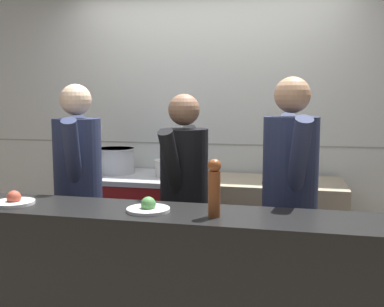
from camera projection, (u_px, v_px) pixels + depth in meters
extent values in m
cube|color=silver|center=(209.00, 127.00, 4.06)|extent=(8.00, 0.06, 2.60)
cube|color=gray|center=(208.00, 144.00, 4.05)|extent=(8.00, 0.00, 0.01)
cube|color=maroon|center=(140.00, 229.00, 3.90)|extent=(0.99, 0.70, 0.87)
cube|color=#B7BABF|center=(140.00, 177.00, 3.84)|extent=(1.01, 0.71, 0.04)
cube|color=#B7BABF|center=(126.00, 232.00, 3.57)|extent=(0.89, 0.03, 0.10)
cube|color=gray|center=(271.00, 235.00, 3.64)|extent=(1.13, 0.65, 0.90)
cube|color=black|center=(267.00, 299.00, 3.40)|extent=(1.11, 0.04, 0.10)
cube|color=black|center=(161.00, 296.00, 2.46)|extent=(2.82, 0.45, 0.96)
cylinder|color=#B7BABF|center=(115.00, 161.00, 3.92)|extent=(0.33, 0.33, 0.22)
cylinder|color=#B7BABF|center=(115.00, 149.00, 3.91)|extent=(0.35, 0.35, 0.01)
cylinder|color=beige|center=(171.00, 168.00, 3.75)|extent=(0.27, 0.27, 0.14)
cylinder|color=beige|center=(171.00, 160.00, 3.74)|extent=(0.28, 0.28, 0.01)
cone|color=#B7BABF|center=(291.00, 176.00, 3.55)|extent=(0.21, 0.21, 0.09)
cube|color=#B7BABF|center=(296.00, 184.00, 3.42)|extent=(0.30, 0.08, 0.01)
cube|color=black|center=(269.00, 183.00, 3.44)|extent=(0.11, 0.04, 0.02)
cylinder|color=white|center=(14.00, 203.00, 2.56)|extent=(0.23, 0.23, 0.02)
sphere|color=#B24733|center=(14.00, 198.00, 2.55)|extent=(0.08, 0.08, 0.08)
cylinder|color=white|center=(148.00, 210.00, 2.39)|extent=(0.23, 0.23, 0.02)
sphere|color=#4C8C47|center=(148.00, 204.00, 2.39)|extent=(0.08, 0.08, 0.08)
cylinder|color=brown|center=(214.00, 194.00, 2.27)|extent=(0.06, 0.06, 0.24)
sphere|color=brown|center=(214.00, 165.00, 2.25)|extent=(0.07, 0.07, 0.07)
cube|color=black|center=(81.00, 260.00, 3.27)|extent=(0.33, 0.27, 0.78)
cylinder|color=#262D4C|center=(78.00, 164.00, 3.19)|extent=(0.43, 0.43, 0.64)
sphere|color=beige|center=(76.00, 100.00, 3.13)|extent=(0.22, 0.22, 0.22)
cylinder|color=#262D4C|center=(81.00, 150.00, 3.37)|extent=(0.20, 0.34, 0.54)
cylinder|color=#262D4C|center=(73.00, 157.00, 2.98)|extent=(0.20, 0.34, 0.54)
cube|color=black|center=(184.00, 271.00, 3.09)|extent=(0.30, 0.22, 0.74)
cylinder|color=black|center=(184.00, 174.00, 3.01)|extent=(0.37, 0.37, 0.61)
sphere|color=#8C664C|center=(184.00, 110.00, 2.96)|extent=(0.21, 0.21, 0.21)
cylinder|color=black|center=(194.00, 160.00, 3.18)|extent=(0.14, 0.32, 0.51)
cylinder|color=black|center=(173.00, 168.00, 2.83)|extent=(0.14, 0.32, 0.51)
cube|color=black|center=(287.00, 280.00, 2.89)|extent=(0.33, 0.25, 0.79)
cylinder|color=#262D4C|center=(290.00, 169.00, 2.80)|extent=(0.41, 0.41, 0.65)
sphere|color=tan|center=(292.00, 95.00, 2.75)|extent=(0.22, 0.22, 0.22)
cylinder|color=#262D4C|center=(284.00, 153.00, 2.99)|extent=(0.17, 0.34, 0.55)
cylinder|color=#262D4C|center=(298.00, 161.00, 2.59)|extent=(0.17, 0.34, 0.55)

